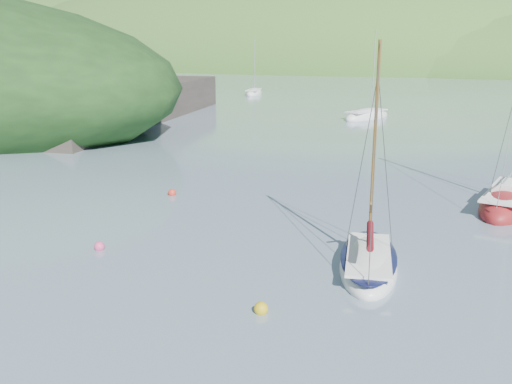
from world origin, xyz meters
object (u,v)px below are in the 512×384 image
at_px(daysailer_white, 368,263).
at_px(distant_sloop_a, 367,117).
at_px(distant_sloop_c, 254,93).
at_px(sloop_red, 509,203).

xyz_separation_m(daysailer_white, distant_sloop_a, (-9.40, 40.18, -0.03)).
relative_size(distant_sloop_a, distant_sloop_c, 1.11).
height_order(daysailer_white, distant_sloop_a, distant_sloop_a).
bearing_deg(distant_sloop_a, sloop_red, -42.78).
bearing_deg(distant_sloop_a, daysailer_white, -54.84).
relative_size(daysailer_white, distant_sloop_a, 0.88).
bearing_deg(distant_sloop_a, distant_sloop_c, 159.75).
xyz_separation_m(daysailer_white, distant_sloop_c, (-31.16, 59.94, -0.04)).
relative_size(sloop_red, distant_sloop_c, 1.20).
distance_m(distant_sloop_a, distant_sloop_c, 29.39).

